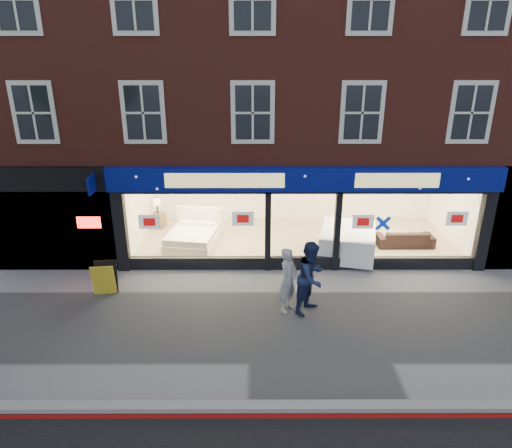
{
  "coord_description": "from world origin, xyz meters",
  "views": [
    {
      "loc": [
        -1.44,
        -9.76,
        6.42
      ],
      "look_at": [
        -1.41,
        2.5,
        1.72
      ],
      "focal_mm": 32.0,
      "sensor_mm": 36.0,
      "label": 1
    }
  ],
  "objects_px": {
    "mattress_stack": "(347,241)",
    "a_board": "(105,279)",
    "sofa": "(405,238)",
    "pedestrian_grey": "(288,280)",
    "display_bed": "(193,236)",
    "pedestrian_blue": "(311,277)"
  },
  "relations": [
    {
      "from": "mattress_stack",
      "to": "a_board",
      "type": "relative_size",
      "value": 2.6
    },
    {
      "from": "sofa",
      "to": "pedestrian_grey",
      "type": "bearing_deg",
      "value": 42.06
    },
    {
      "from": "a_board",
      "to": "pedestrian_grey",
      "type": "xyz_separation_m",
      "value": [
        5.03,
        -0.82,
        0.39
      ]
    },
    {
      "from": "a_board",
      "to": "sofa",
      "type": "bearing_deg",
      "value": 12.25
    },
    {
      "from": "display_bed",
      "to": "sofa",
      "type": "relative_size",
      "value": 1.14
    },
    {
      "from": "pedestrian_grey",
      "to": "pedestrian_blue",
      "type": "relative_size",
      "value": 0.9
    },
    {
      "from": "pedestrian_blue",
      "to": "mattress_stack",
      "type": "bearing_deg",
      "value": 12.92
    },
    {
      "from": "sofa",
      "to": "a_board",
      "type": "bearing_deg",
      "value": 17.91
    },
    {
      "from": "a_board",
      "to": "mattress_stack",
      "type": "bearing_deg",
      "value": 12.71
    },
    {
      "from": "display_bed",
      "to": "pedestrian_grey",
      "type": "distance_m",
      "value": 5.04
    },
    {
      "from": "a_board",
      "to": "pedestrian_grey",
      "type": "height_order",
      "value": "pedestrian_grey"
    },
    {
      "from": "mattress_stack",
      "to": "a_board",
      "type": "distance_m",
      "value": 7.63
    },
    {
      "from": "mattress_stack",
      "to": "pedestrian_blue",
      "type": "distance_m",
      "value": 3.75
    },
    {
      "from": "display_bed",
      "to": "pedestrian_grey",
      "type": "xyz_separation_m",
      "value": [
        2.98,
        -4.03,
        0.46
      ]
    },
    {
      "from": "mattress_stack",
      "to": "pedestrian_blue",
      "type": "relative_size",
      "value": 1.29
    },
    {
      "from": "a_board",
      "to": "pedestrian_grey",
      "type": "bearing_deg",
      "value": -15.71
    },
    {
      "from": "a_board",
      "to": "pedestrian_grey",
      "type": "relative_size",
      "value": 0.55
    },
    {
      "from": "mattress_stack",
      "to": "pedestrian_grey",
      "type": "xyz_separation_m",
      "value": [
        -2.18,
        -3.32,
        0.35
      ]
    },
    {
      "from": "pedestrian_blue",
      "to": "pedestrian_grey",
      "type": "bearing_deg",
      "value": 124.04
    },
    {
      "from": "mattress_stack",
      "to": "a_board",
      "type": "height_order",
      "value": "a_board"
    },
    {
      "from": "sofa",
      "to": "mattress_stack",
      "type": "bearing_deg",
      "value": 16.31
    },
    {
      "from": "display_bed",
      "to": "pedestrian_blue",
      "type": "distance_m",
      "value": 5.45
    }
  ]
}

